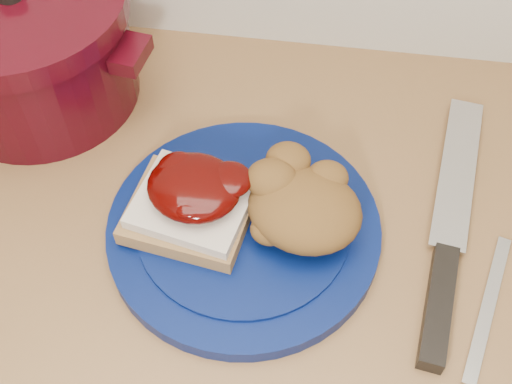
# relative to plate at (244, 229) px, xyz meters

# --- Properties ---
(base_cabinet) EXTENTS (4.00, 0.60, 0.86)m
(base_cabinet) POSITION_rel_plate_xyz_m (0.01, 0.01, -0.48)
(base_cabinet) COLOR beige
(base_cabinet) RESTS_ON floor
(plate) EXTENTS (0.35, 0.35, 0.02)m
(plate) POSITION_rel_plate_xyz_m (0.00, 0.00, 0.00)
(plate) COLOR #051247
(plate) RESTS_ON wood_countertop
(sandwich) EXTENTS (0.14, 0.12, 0.06)m
(sandwich) POSITION_rel_plate_xyz_m (-0.05, 0.00, 0.04)
(sandwich) COLOR olive
(sandwich) RESTS_ON plate
(stuffing_mound) EXTENTS (0.14, 0.13, 0.06)m
(stuffing_mound) POSITION_rel_plate_xyz_m (0.06, 0.00, 0.04)
(stuffing_mound) COLOR brown
(stuffing_mound) RESTS_ON plate
(chef_knife) EXTENTS (0.08, 0.35, 0.02)m
(chef_knife) POSITION_rel_plate_xyz_m (0.21, -0.01, 0.00)
(chef_knife) COLOR black
(chef_knife) RESTS_ON wood_countertop
(butter_knife) EXTENTS (0.06, 0.17, 0.00)m
(butter_knife) POSITION_rel_plate_xyz_m (0.25, -0.05, -0.01)
(butter_knife) COLOR silver
(butter_knife) RESTS_ON wood_countertop
(dutch_oven) EXTENTS (0.30, 0.28, 0.16)m
(dutch_oven) POSITION_rel_plate_xyz_m (-0.28, 0.17, 0.06)
(dutch_oven) COLOR #35050C
(dutch_oven) RESTS_ON wood_countertop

